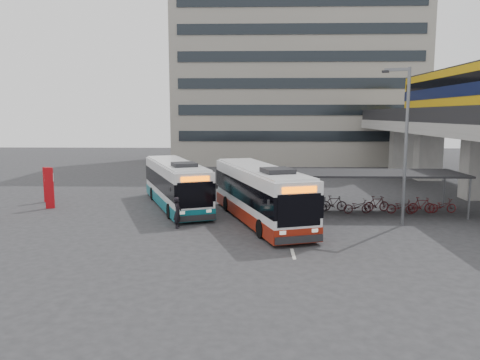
{
  "coord_description": "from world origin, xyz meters",
  "views": [
    {
      "loc": [
        0.76,
        -25.93,
        6.07
      ],
      "look_at": [
        -0.11,
        3.09,
        2.0
      ],
      "focal_mm": 35.0,
      "sensor_mm": 36.0,
      "label": 1
    }
  ],
  "objects_px": {
    "pedestrian": "(178,212)",
    "lamp_post": "(404,137)",
    "bus_main": "(260,194)",
    "bus_teal": "(176,185)"
  },
  "relations": [
    {
      "from": "bus_main",
      "to": "bus_teal",
      "type": "height_order",
      "value": "bus_main"
    },
    {
      "from": "pedestrian",
      "to": "lamp_post",
      "type": "relative_size",
      "value": 0.2
    },
    {
      "from": "bus_main",
      "to": "lamp_post",
      "type": "xyz_separation_m",
      "value": [
        7.76,
        -0.81,
        3.32
      ]
    },
    {
      "from": "bus_main",
      "to": "lamp_post",
      "type": "height_order",
      "value": "lamp_post"
    },
    {
      "from": "pedestrian",
      "to": "bus_teal",
      "type": "bearing_deg",
      "value": 16.51
    },
    {
      "from": "bus_main",
      "to": "pedestrian",
      "type": "relative_size",
      "value": 6.83
    },
    {
      "from": "bus_main",
      "to": "bus_teal",
      "type": "xyz_separation_m",
      "value": [
        -5.51,
        4.03,
        -0.07
      ]
    },
    {
      "from": "pedestrian",
      "to": "lamp_post",
      "type": "distance_m",
      "value": 12.9
    },
    {
      "from": "bus_main",
      "to": "lamp_post",
      "type": "distance_m",
      "value": 8.48
    },
    {
      "from": "bus_main",
      "to": "bus_teal",
      "type": "relative_size",
      "value": 1.06
    }
  ]
}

